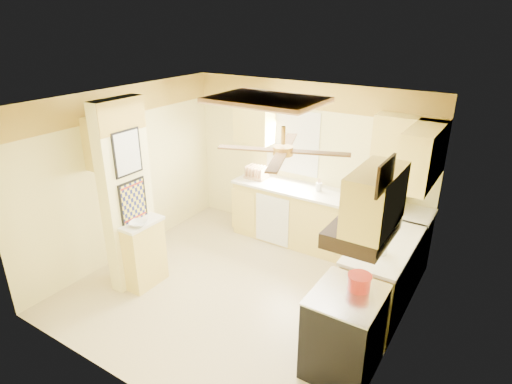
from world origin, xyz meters
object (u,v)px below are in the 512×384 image
Objects in this scene: bowl at (138,224)px; kettle at (382,247)px; dutch_oven at (359,282)px; stove at (344,332)px; microwave at (383,195)px.

kettle reaches higher than bowl.
kettle is at bearing 90.89° from dutch_oven.
dutch_oven is at bearing 66.52° from stove.
microwave is at bearing 106.97° from kettle.
bowl is at bearing -175.41° from dutch_oven.
stove is 3.86× the size of dutch_oven.
dutch_oven is at bearing 4.59° from bowl.
dutch_oven is 1.18× the size of kettle.
bowl is 1.10× the size of kettle.
microwave is (-0.35, 2.17, 0.63)m from stove.
microwave is at bearing 43.28° from bowl.
dutch_oven is at bearing 109.77° from microwave.
microwave is 1.36m from kettle.
stove is 2.80m from bowl.
microwave reaches higher than dutch_oven.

